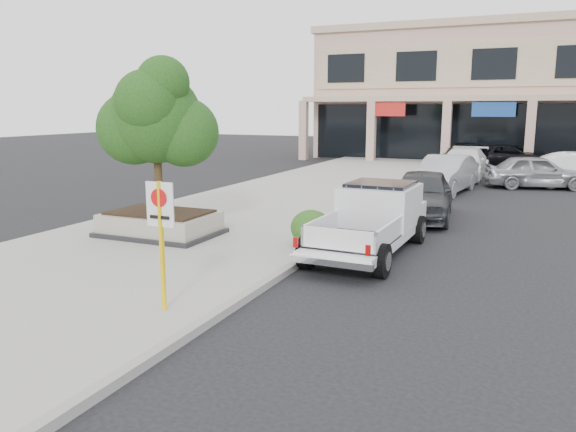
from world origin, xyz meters
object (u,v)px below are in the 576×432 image
(curb_car_d, at_px, (466,157))
(curb_car_a, at_px, (422,194))
(planter_tree, at_px, (163,118))
(lot_car_a, at_px, (537,172))
(no_parking_sign, at_px, (161,228))
(curb_car_c, at_px, (463,164))
(curb_car_b, at_px, (445,174))
(pickup_truck, at_px, (369,221))
(lot_car_d, at_px, (510,157))
(planter, at_px, (160,223))

(curb_car_d, bearing_deg, curb_car_a, -90.68)
(planter_tree, relative_size, lot_car_a, 0.87)
(no_parking_sign, relative_size, curb_car_c, 0.41)
(curb_car_c, relative_size, lot_car_a, 1.21)
(curb_car_a, bearing_deg, curb_car_b, 85.06)
(planter_tree, bearing_deg, curb_car_b, 64.50)
(pickup_truck, xyz_separation_m, curb_car_c, (0.30, 17.23, -0.07))
(no_parking_sign, relative_size, lot_car_d, 0.43)
(planter_tree, height_order, lot_car_a, planter_tree)
(curb_car_a, height_order, curb_car_b, curb_car_a)
(curb_car_d, relative_size, lot_car_d, 1.08)
(no_parking_sign, height_order, curb_car_d, no_parking_sign)
(curb_car_b, bearing_deg, planter, -107.77)
(curb_car_c, height_order, lot_car_d, curb_car_c)
(curb_car_b, relative_size, lot_car_a, 1.09)
(planter, distance_m, curb_car_d, 22.92)
(lot_car_a, bearing_deg, pickup_truck, 151.13)
(lot_car_a, distance_m, lot_car_d, 8.41)
(curb_car_a, distance_m, lot_car_a, 10.11)
(no_parking_sign, distance_m, curb_car_b, 17.54)
(curb_car_b, distance_m, lot_car_a, 4.90)
(curb_car_c, distance_m, lot_car_a, 4.29)
(curb_car_b, bearing_deg, curb_car_a, -80.52)
(curb_car_b, relative_size, lot_car_d, 0.92)
(planter, relative_size, lot_car_a, 0.70)
(pickup_truck, distance_m, lot_car_d, 23.22)
(curb_car_a, height_order, curb_car_d, curb_car_a)
(pickup_truck, distance_m, curb_car_b, 11.61)
(no_parking_sign, bearing_deg, planter_tree, 125.10)
(planter_tree, bearing_deg, lot_car_d, 71.33)
(pickup_truck, relative_size, curb_car_c, 1.00)
(curb_car_c, height_order, curb_car_d, curb_car_d)
(pickup_truck, xyz_separation_m, lot_car_a, (3.86, 14.83, -0.09))
(planter, bearing_deg, curb_car_a, 45.08)
(no_parking_sign, distance_m, lot_car_d, 29.23)
(planter, height_order, curb_car_c, curb_car_c)
(planter, xyz_separation_m, curb_car_d, (5.78, 22.17, 0.34))
(planter, distance_m, pickup_truck, 5.89)
(planter_tree, relative_size, curb_car_a, 0.83)
(planter_tree, relative_size, lot_car_d, 0.74)
(no_parking_sign, xyz_separation_m, curb_car_d, (2.06, 27.12, -0.82))
(curb_car_a, bearing_deg, curb_car_d, 84.87)
(pickup_truck, xyz_separation_m, curb_car_b, (0.17, 11.61, -0.05))
(pickup_truck, bearing_deg, planter_tree, -171.64)
(curb_car_c, bearing_deg, planter_tree, -107.12)
(planter_tree, xyz_separation_m, pickup_truck, (5.68, 0.66, -2.54))
(planter_tree, height_order, curb_car_b, planter_tree)
(no_parking_sign, relative_size, curb_car_d, 0.39)
(curb_car_a, distance_m, lot_car_d, 17.87)
(no_parking_sign, distance_m, curb_car_d, 27.22)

